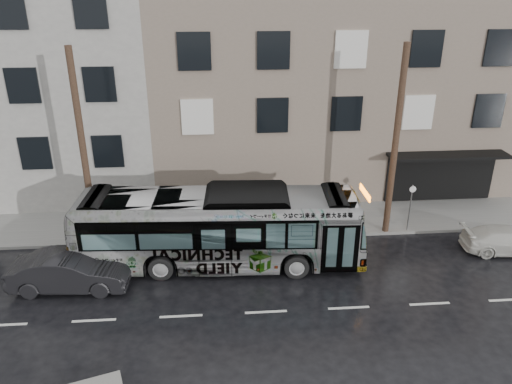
% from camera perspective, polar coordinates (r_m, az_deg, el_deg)
% --- Properties ---
extents(ground, '(120.00, 120.00, 0.00)m').
position_cam_1_polar(ground, '(21.50, 0.48, -9.54)').
color(ground, black).
rests_on(ground, ground).
extents(sidewalk, '(90.00, 3.60, 0.15)m').
position_cam_1_polar(sidewalk, '(25.69, -0.48, -3.44)').
color(sidewalk, gray).
rests_on(sidewalk, ground).
extents(building_taupe, '(20.00, 12.00, 11.00)m').
position_cam_1_polar(building_taupe, '(31.95, 7.63, 12.11)').
color(building_taupe, gray).
rests_on(building_taupe, ground).
extents(utility_pole_front, '(0.30, 0.30, 9.00)m').
position_cam_1_polar(utility_pole_front, '(23.81, 15.65, 5.36)').
color(utility_pole_front, '#4E3627').
rests_on(utility_pole_front, sidewalk).
extents(utility_pole_rear, '(0.30, 0.30, 9.00)m').
position_cam_1_polar(utility_pole_rear, '(23.15, -19.13, 4.40)').
color(utility_pole_rear, '#4E3627').
rests_on(utility_pole_rear, sidewalk).
extents(sign_post, '(0.06, 0.06, 2.40)m').
position_cam_1_polar(sign_post, '(25.37, 17.18, -1.73)').
color(sign_post, slate).
rests_on(sign_post, sidewalk).
extents(bus, '(12.54, 3.61, 3.45)m').
position_cam_1_polar(bus, '(21.60, -4.26, -4.13)').
color(bus, '#B2B2B2').
rests_on(bus, ground).
extents(white_sedan, '(4.24, 2.09, 1.19)m').
position_cam_1_polar(white_sedan, '(25.69, 26.81, -4.91)').
color(white_sedan, silver).
rests_on(white_sedan, ground).
extents(dark_sedan, '(4.81, 1.91, 1.56)m').
position_cam_1_polar(dark_sedan, '(21.67, -20.50, -8.50)').
color(dark_sedan, black).
rests_on(dark_sedan, ground).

